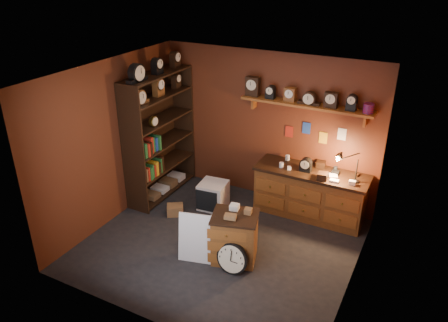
% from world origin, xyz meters
% --- Properties ---
extents(floor, '(4.00, 4.00, 0.00)m').
position_xyz_m(floor, '(0.00, 0.00, 0.00)').
color(floor, black).
rests_on(floor, ground).
extents(room_shell, '(4.02, 3.62, 2.71)m').
position_xyz_m(room_shell, '(0.04, 0.11, 1.72)').
color(room_shell, '#5E2A16').
rests_on(room_shell, ground).
extents(shelving_unit, '(0.47, 1.60, 2.58)m').
position_xyz_m(shelving_unit, '(-1.79, 0.98, 1.25)').
color(shelving_unit, black).
rests_on(shelving_unit, ground).
extents(workbench, '(1.90, 0.66, 1.36)m').
position_xyz_m(workbench, '(0.96, 1.47, 0.47)').
color(workbench, brown).
rests_on(workbench, ground).
extents(low_cabinet, '(0.79, 0.72, 0.84)m').
position_xyz_m(low_cabinet, '(0.35, -0.21, 0.41)').
color(low_cabinet, brown).
rests_on(low_cabinet, ground).
extents(big_round_clock, '(0.47, 0.16, 0.47)m').
position_xyz_m(big_round_clock, '(0.45, -0.50, 0.23)').
color(big_round_clock, black).
rests_on(big_round_clock, ground).
extents(white_panel, '(0.60, 0.30, 0.77)m').
position_xyz_m(white_panel, '(-0.12, -0.49, 0.00)').
color(white_panel, silver).
rests_on(white_panel, ground).
extents(mini_fridge, '(0.51, 0.53, 0.48)m').
position_xyz_m(mini_fridge, '(-0.65, 0.93, 0.24)').
color(mini_fridge, silver).
rests_on(mini_fridge, ground).
extents(floor_box_a, '(0.36, 0.35, 0.17)m').
position_xyz_m(floor_box_a, '(-1.12, 0.41, 0.09)').
color(floor_box_a, brown).
rests_on(floor_box_a, ground).
extents(floor_box_b, '(0.27, 0.31, 0.14)m').
position_xyz_m(floor_box_b, '(-0.34, 0.42, 0.07)').
color(floor_box_b, white).
rests_on(floor_box_b, ground).
extents(floor_box_c, '(0.27, 0.24, 0.18)m').
position_xyz_m(floor_box_c, '(-0.21, -0.03, 0.09)').
color(floor_box_c, brown).
rests_on(floor_box_c, ground).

